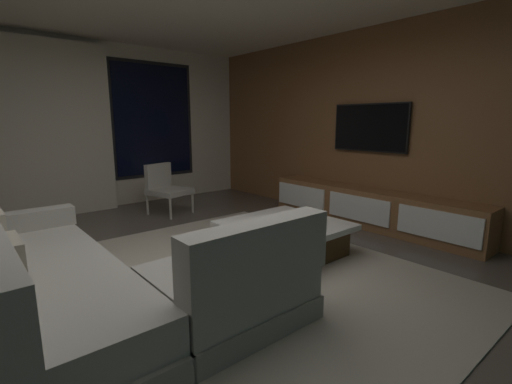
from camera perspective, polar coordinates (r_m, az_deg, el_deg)
floor at (r=3.35m, az=-8.97°, el=-14.43°), size 9.20×9.20×0.00m
back_wall_with_window at (r=6.39m, az=-27.26°, el=9.08°), size 6.60×0.30×2.70m
media_wall at (r=5.29m, az=20.50°, el=9.49°), size 0.12×7.80×2.70m
area_rug at (r=3.45m, az=-2.98°, el=-13.41°), size 3.20×3.80×0.01m
sectional_couch at (r=2.89m, az=-23.94°, el=-13.31°), size 1.98×2.50×0.82m
coffee_table at (r=3.97m, az=4.49°, el=-7.26°), size 1.16×1.16×0.36m
book_stack_on_coffee_table at (r=3.87m, az=5.67°, el=-4.39°), size 0.30×0.23×0.09m
accent_chair_near_window at (r=5.84m, az=-14.11°, el=0.91°), size 0.68×0.69×0.78m
media_console at (r=5.20m, az=17.61°, el=-2.56°), size 0.46×3.10×0.52m
mounted_tv at (r=5.33m, az=17.55°, el=9.68°), size 0.05×1.14×0.66m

